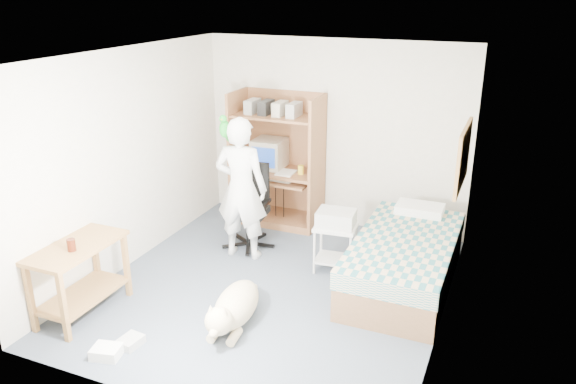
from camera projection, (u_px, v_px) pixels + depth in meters
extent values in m
plane|color=#414D59|center=(273.00, 287.00, 6.17)|extent=(4.00, 4.00, 0.00)
cube|color=beige|center=(334.00, 135.00, 7.47)|extent=(3.60, 0.02, 2.50)
cube|color=beige|center=(453.00, 205.00, 5.08)|extent=(0.02, 4.00, 2.50)
cube|color=beige|center=(128.00, 160.00, 6.39)|extent=(0.02, 4.00, 2.50)
cube|color=white|center=(271.00, 55.00, 5.31)|extent=(3.60, 4.00, 0.02)
cube|color=brown|center=(239.00, 155.00, 7.80)|extent=(0.04, 0.60, 1.80)
cube|color=brown|center=(317.00, 165.00, 7.37)|extent=(0.04, 0.60, 1.80)
cube|color=brown|center=(285.00, 154.00, 7.84)|extent=(1.20, 0.02, 1.80)
cube|color=brown|center=(277.00, 171.00, 7.64)|extent=(1.12, 0.60, 0.04)
cube|color=brown|center=(275.00, 180.00, 7.61)|extent=(1.00, 0.50, 0.03)
cube|color=brown|center=(277.00, 116.00, 7.38)|extent=(1.12, 0.55, 0.03)
cube|color=brown|center=(277.00, 218.00, 7.88)|extent=(1.12, 0.60, 0.10)
cube|color=brown|center=(403.00, 270.00, 6.16)|extent=(1.00, 2.00, 0.36)
cube|color=#2B6D73|center=(405.00, 247.00, 6.06)|extent=(1.02, 2.02, 0.20)
cube|color=white|center=(420.00, 210.00, 6.70)|extent=(0.55, 0.35, 0.12)
cube|color=brown|center=(76.00, 247.00, 5.45)|extent=(0.50, 1.00, 0.04)
cube|color=brown|center=(31.00, 300.00, 5.26)|extent=(0.05, 0.05, 0.70)
cube|color=brown|center=(64.00, 308.00, 5.12)|extent=(0.05, 0.05, 0.70)
cube|color=brown|center=(96.00, 259.00, 6.04)|extent=(0.05, 0.05, 0.70)
cube|color=brown|center=(126.00, 266.00, 5.89)|extent=(0.05, 0.05, 0.70)
cube|color=brown|center=(83.00, 295.00, 5.63)|extent=(0.46, 0.92, 0.03)
cube|color=olive|center=(464.00, 157.00, 5.80)|extent=(0.03, 0.90, 0.60)
cube|color=brown|center=(467.00, 128.00, 5.70)|extent=(0.04, 0.94, 0.04)
cube|color=brown|center=(460.00, 185.00, 5.91)|extent=(0.04, 0.94, 0.04)
cylinder|color=black|center=(249.00, 243.00, 7.13)|extent=(0.59, 0.59, 0.06)
cylinder|color=black|center=(248.00, 230.00, 7.07)|extent=(0.06, 0.06, 0.39)
cube|color=black|center=(248.00, 212.00, 6.99)|extent=(0.49, 0.49, 0.08)
cube|color=black|center=(253.00, 182.00, 7.08)|extent=(0.41, 0.10, 0.54)
cube|color=black|center=(229.00, 199.00, 7.00)|extent=(0.07, 0.30, 0.04)
cube|color=black|center=(266.00, 204.00, 6.87)|extent=(0.07, 0.30, 0.04)
imported|color=white|center=(241.00, 189.00, 6.61)|extent=(0.67, 0.48, 1.73)
ellipsoid|color=#138714|center=(225.00, 129.00, 6.46)|extent=(0.13, 0.13, 0.20)
sphere|color=#138714|center=(223.00, 119.00, 6.38)|extent=(0.09, 0.09, 0.09)
cone|color=orange|center=(221.00, 120.00, 6.34)|extent=(0.04, 0.04, 0.04)
cylinder|color=#138714|center=(227.00, 138.00, 6.54)|extent=(0.04, 0.14, 0.12)
ellipsoid|color=#CBB288|center=(237.00, 305.00, 5.51)|extent=(0.47, 0.82, 0.36)
sphere|color=#CBB288|center=(219.00, 321.00, 5.08)|extent=(0.26, 0.26, 0.26)
cone|color=#CBB288|center=(211.00, 310.00, 5.03)|extent=(0.08, 0.08, 0.10)
cone|color=#CBB288|center=(224.00, 312.00, 5.00)|extent=(0.08, 0.08, 0.10)
ellipsoid|color=#CBB288|center=(214.00, 332.00, 4.99)|extent=(0.10, 0.15, 0.09)
cylinder|color=#CBB288|center=(251.00, 290.00, 5.90)|extent=(0.10, 0.26, 0.13)
cube|color=silver|center=(336.00, 227.00, 6.36)|extent=(0.50, 0.42, 0.04)
cube|color=silver|center=(335.00, 259.00, 6.50)|extent=(0.46, 0.38, 0.03)
cylinder|color=silver|center=(314.00, 251.00, 6.39)|extent=(0.03, 0.03, 0.54)
cylinder|color=silver|center=(348.00, 258.00, 6.24)|extent=(0.03, 0.03, 0.54)
cylinder|color=silver|center=(323.00, 240.00, 6.67)|extent=(0.03, 0.03, 0.54)
cylinder|color=silver|center=(356.00, 246.00, 6.52)|extent=(0.03, 0.03, 0.54)
cube|color=#AAABA6|center=(336.00, 218.00, 6.32)|extent=(0.45, 0.36, 0.18)
cube|color=beige|center=(270.00, 153.00, 7.65)|extent=(0.43, 0.45, 0.39)
cube|color=navy|center=(263.00, 157.00, 7.46)|extent=(0.33, 0.03, 0.27)
cube|color=beige|center=(277.00, 179.00, 7.54)|extent=(0.46, 0.18, 0.03)
cylinder|color=yellow|center=(301.00, 170.00, 7.43)|extent=(0.08, 0.08, 0.12)
cylinder|color=#40160A|center=(71.00, 245.00, 5.31)|extent=(0.08, 0.08, 0.12)
cube|color=white|center=(107.00, 352.00, 5.00)|extent=(0.29, 0.25, 0.10)
cube|color=#ADADA8|center=(131.00, 342.00, 5.16)|extent=(0.20, 0.24, 0.08)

